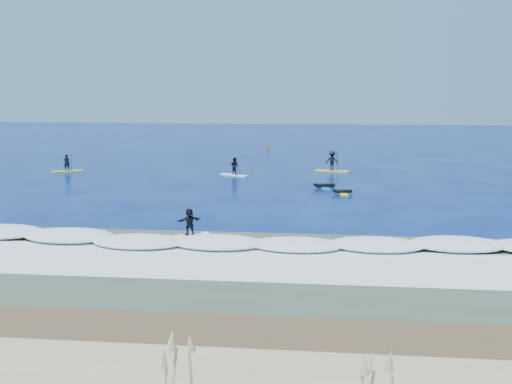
# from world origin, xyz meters

# --- Properties ---
(ground) EXTENTS (160.00, 160.00, 0.00)m
(ground) POSITION_xyz_m (0.00, 0.00, 0.00)
(ground) COLOR #040F4F
(ground) RESTS_ON ground
(wet_sand_strip) EXTENTS (90.00, 5.00, 0.08)m
(wet_sand_strip) POSITION_xyz_m (0.00, -21.50, 0.00)
(wet_sand_strip) COLOR #4E3C24
(wet_sand_strip) RESTS_ON ground
(shallow_water) EXTENTS (90.00, 13.00, 0.01)m
(shallow_water) POSITION_xyz_m (0.00, -14.00, 0.01)
(shallow_water) COLOR #334636
(shallow_water) RESTS_ON ground
(breaking_wave) EXTENTS (40.00, 6.00, 0.30)m
(breaking_wave) POSITION_xyz_m (0.00, -10.00, 0.00)
(breaking_wave) COLOR white
(breaking_wave) RESTS_ON ground
(whitewater) EXTENTS (34.00, 5.00, 0.02)m
(whitewater) POSITION_xyz_m (0.00, -13.00, 0.00)
(whitewater) COLOR silver
(whitewater) RESTS_ON ground
(dune_grass) EXTENTS (40.00, 4.00, 1.70)m
(dune_grass) POSITION_xyz_m (0.00, -27.00, 1.85)
(dune_grass) COLOR #C7BC7A
(dune_grass) RESTS_ON dune
(sup_paddler_left) EXTENTS (2.70, 1.88, 1.90)m
(sup_paddler_left) POSITION_xyz_m (-17.12, 12.90, 0.59)
(sup_paddler_left) COLOR yellow
(sup_paddler_left) RESTS_ON ground
(sup_paddler_center) EXTENTS (2.68, 1.87, 1.89)m
(sup_paddler_center) POSITION_xyz_m (-1.20, 12.14, 0.70)
(sup_paddler_center) COLOR white
(sup_paddler_center) RESTS_ON ground
(sup_paddler_right) EXTENTS (3.26, 1.55, 2.22)m
(sup_paddler_right) POSITION_xyz_m (7.58, 15.54, 0.87)
(sup_paddler_right) COLOR yellow
(sup_paddler_right) RESTS_ON ground
(prone_paddler_near) EXTENTS (1.48, 1.93, 0.39)m
(prone_paddler_near) POSITION_xyz_m (7.99, 4.37, 0.13)
(prone_paddler_near) COLOR yellow
(prone_paddler_near) RESTS_ON ground
(prone_paddler_far) EXTENTS (1.72, 2.24, 0.45)m
(prone_paddler_far) POSITION_xyz_m (6.67, 6.66, 0.15)
(prone_paddler_far) COLOR #1A79C8
(prone_paddler_far) RESTS_ON ground
(wave_surfer) EXTENTS (2.09, 1.63, 1.53)m
(wave_surfer) POSITION_xyz_m (-0.66, -9.18, 0.86)
(wave_surfer) COLOR white
(wave_surfer) RESTS_ON breaking_wave
(marker_buoy) EXTENTS (0.31, 0.31, 0.74)m
(marker_buoy) POSITION_xyz_m (0.11, 32.22, 0.32)
(marker_buoy) COLOR #E85514
(marker_buoy) RESTS_ON ground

